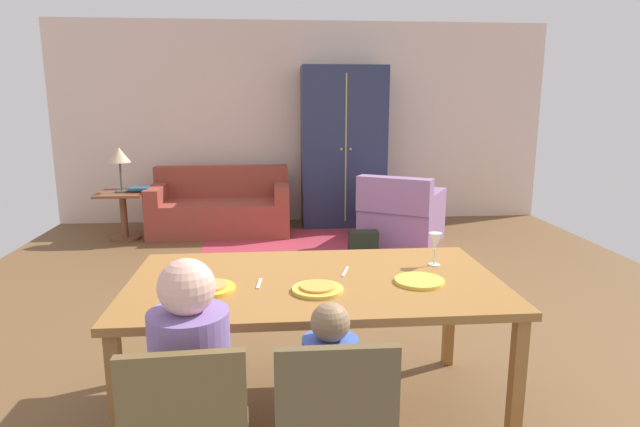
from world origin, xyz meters
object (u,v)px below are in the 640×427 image
object	(u,v)px
dining_table	(315,291)
plate_near_child	(318,290)
plate_near_man	(210,288)
armchair	(401,216)
plate_near_woman	(419,281)
person_child	(329,417)
side_table	(123,209)
book_lower	(140,190)
armoire	(343,147)
handbag	(363,243)
wine_glass	(435,242)
person_man	(194,405)
book_upper	(139,189)
table_lamp	(119,157)
couch	(221,209)

from	to	relation	value
dining_table	plate_near_child	world-z (taller)	plate_near_child
plate_near_man	armchair	world-z (taller)	armchair
plate_near_man	plate_near_woman	xyz separation A→B (m)	(1.05, 0.02, 0.00)
person_child	side_table	bearing A→B (deg)	113.68
plate_near_woman	book_lower	world-z (taller)	plate_near_woman
armoire	handbag	distance (m)	1.73
wine_glass	side_table	world-z (taller)	wine_glass
dining_table	plate_near_child	bearing A→B (deg)	-90.00
plate_near_child	side_table	distance (m)	4.57
wine_glass	armchair	distance (m)	3.38
wine_glass	side_table	distance (m)	4.63
person_man	armoire	bearing A→B (deg)	76.47
plate_near_child	side_table	bearing A→B (deg)	116.42
plate_near_woman	book_upper	distance (m)	4.64
table_lamp	handbag	world-z (taller)	table_lamp
person_child	book_lower	world-z (taller)	person_child
table_lamp	book_upper	bearing A→B (deg)	-1.05
plate_near_man	side_table	world-z (taller)	plate_near_man
dining_table	couch	distance (m)	4.27
plate_near_child	side_table	size ratio (longest dim) A/B	0.43
handbag	armoire	bearing A→B (deg)	91.72
plate_near_child	side_table	xyz separation A→B (m)	(-2.03, 4.08, -0.39)
armoire	handbag	world-z (taller)	armoire
book_lower	book_upper	bearing A→B (deg)	-85.18
book_upper	book_lower	bearing A→B (deg)	94.82
plate_near_child	person_child	distance (m)	0.64
armoire	table_lamp	xyz separation A→B (m)	(-2.75, -0.56, -0.04)
couch	side_table	bearing A→B (deg)	-167.27
plate_near_man	couch	xyz separation A→B (m)	(-0.36, 4.28, -0.47)
person_man	book_upper	bearing A→B (deg)	105.73
couch	person_man	bearing A→B (deg)	-85.78
dining_table	plate_near_man	distance (m)	0.54
plate_near_woman	side_table	size ratio (longest dim) A/B	0.43
armchair	book_lower	xyz separation A→B (m)	(-3.12, 0.49, 0.28)
table_lamp	handbag	size ratio (longest dim) A/B	1.69
armoire	plate_near_child	bearing A→B (deg)	-98.84
wine_glass	plate_near_man	bearing A→B (deg)	-166.05
dining_table	wine_glass	xyz separation A→B (m)	(0.68, 0.18, 0.20)
wine_glass	side_table	bearing A→B (deg)	126.09
plate_near_child	table_lamp	distance (m)	4.56
plate_near_man	person_man	xyz separation A→B (m)	(-0.00, -0.60, -0.26)
dining_table	handbag	world-z (taller)	dining_table
plate_near_child	armoire	world-z (taller)	armoire
armoire	book_upper	bearing A→B (deg)	-167.45
wine_glass	handbag	distance (m)	2.92
person_child	armchair	xyz separation A→B (m)	(1.29, 4.18, -0.11)
wine_glass	couch	bearing A→B (deg)	111.52
wine_glass	book_lower	xyz separation A→B (m)	(-2.51, 3.76, -0.30)
armoire	table_lamp	bearing A→B (deg)	-168.43
person_man	couch	distance (m)	4.90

